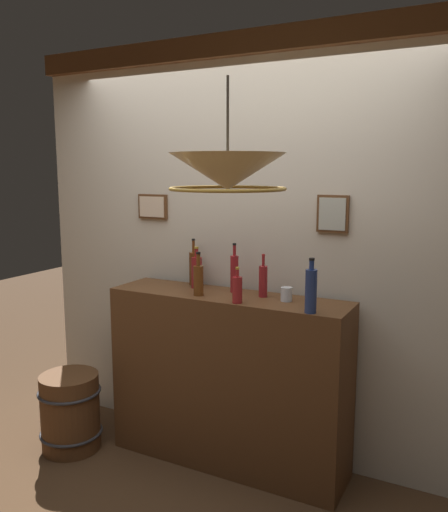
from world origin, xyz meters
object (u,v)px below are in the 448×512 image
Objects in this scene: liquor_bottle_gin at (194,268)px; wooden_barrel at (70,412)px; liquor_bottle_amaro at (197,272)px; liquor_bottle_rye at (237,289)px; liquor_bottle_port at (198,279)px; liquor_bottle_tequila at (311,290)px; liquor_bottle_sherry at (263,281)px; glass_tumbler_rocks at (286,294)px; liquor_bottle_brandy at (234,273)px; pendant_lamp at (228,173)px.

liquor_bottle_gin is 0.60× the size of wooden_barrel.
liquor_bottle_amaro is 1.28m from wooden_barrel.
wooden_barrel is at bearing -170.05° from liquor_bottle_rye.
liquor_bottle_tequila reaches higher than liquor_bottle_port.
liquor_bottle_tequila reaches higher than liquor_bottle_sherry.
liquor_bottle_gin reaches higher than glass_tumbler_rocks.
liquor_bottle_sherry is 0.22m from liquor_bottle_rye.
liquor_bottle_gin is at bearing 168.75° from liquor_bottle_brandy.
liquor_bottle_amaro is at bearing 164.41° from liquor_bottle_tequila.
wooden_barrel is (-1.01, -0.44, -0.97)m from liquor_bottle_brandy.
liquor_bottle_amaro is 1.17m from pendant_lamp.
liquor_bottle_sherry is at bearing 150.28° from liquor_bottle_tequila.
liquor_bottle_rye is 0.88m from pendant_lamp.
liquor_bottle_tequila reaches higher than liquor_bottle_rye.
liquor_bottle_brandy is 1.00× the size of liquor_bottle_gin.
liquor_bottle_sherry is 3.18× the size of glass_tumbler_rocks.
glass_tumbler_rocks is (0.38, -0.06, -0.08)m from liquor_bottle_brandy.
glass_tumbler_rocks is at bearing -10.41° from liquor_bottle_gin.
liquor_bottle_brandy is 1.05m from pendant_lamp.
liquor_bottle_gin reaches higher than liquor_bottle_amaro.
liquor_bottle_port is at bearing -157.59° from liquor_bottle_sherry.
liquor_bottle_gin is 1.28m from wooden_barrel.
liquor_bottle_rye is at bearing 178.96° from liquor_bottle_tequila.
pendant_lamp is at bearing -50.77° from liquor_bottle_amaro.
liquor_bottle_amaro is at bearing 176.92° from liquor_bottle_sherry.
liquor_bottle_tequila is 0.97× the size of liquor_bottle_gin.
liquor_bottle_port is 1.28× the size of liquor_bottle_rye.
wooden_barrel is (-0.67, -0.51, -0.96)m from liquor_bottle_gin.
liquor_bottle_port is at bearing 130.74° from pendant_lamp.
wooden_barrel is at bearing -161.62° from liquor_bottle_sherry.
liquor_bottle_rye is 2.56× the size of glass_tumbler_rocks.
liquor_bottle_sherry is at bearing 22.41° from liquor_bottle_port.
liquor_bottle_port is 0.52× the size of wooden_barrel.
liquor_bottle_rye is (0.29, -0.05, -0.02)m from liquor_bottle_port.
liquor_bottle_amaro is at bearing 30.28° from wooden_barrel.
liquor_bottle_port is at bearing -129.24° from liquor_bottle_brandy.
glass_tumbler_rocks is at bearing -10.62° from liquor_bottle_sherry.
liquor_bottle_sherry is 0.84× the size of liquor_bottle_gin.
pendant_lamp is (0.21, -0.53, 0.67)m from liquor_bottle_rye.
pendant_lamp is (0.62, -0.76, 0.64)m from liquor_bottle_amaro.
liquor_bottle_sherry is 0.43m from liquor_bottle_tequila.
liquor_bottle_gin reaches higher than liquor_bottle_tequila.
liquor_bottle_tequila is (0.44, -0.01, 0.04)m from liquor_bottle_rye.
pendant_lamp is (0.69, -0.83, 0.63)m from liquor_bottle_gin.
glass_tumbler_rocks is 0.16× the size of wooden_barrel.
liquor_bottle_tequila reaches higher than glass_tumbler_rocks.
liquor_bottle_sherry is 0.49× the size of pendant_lamp.
liquor_bottle_brandy is at bearing 171.07° from liquor_bottle_sherry.
glass_tumbler_rocks is (0.24, 0.17, -0.04)m from liquor_bottle_rye.
liquor_bottle_gin is at bearing 36.98° from wooden_barrel.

